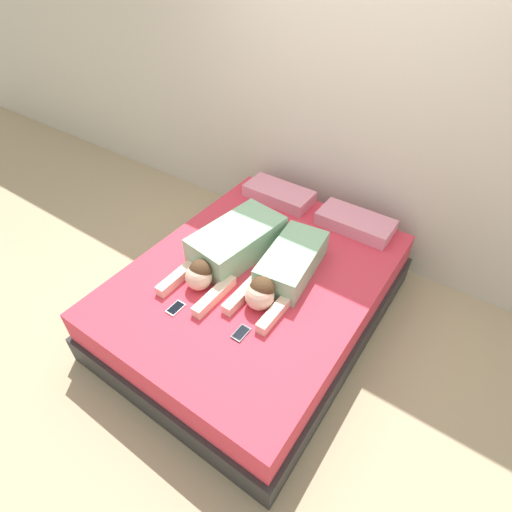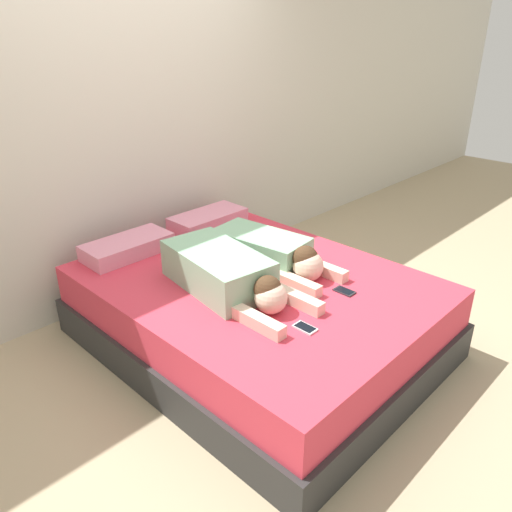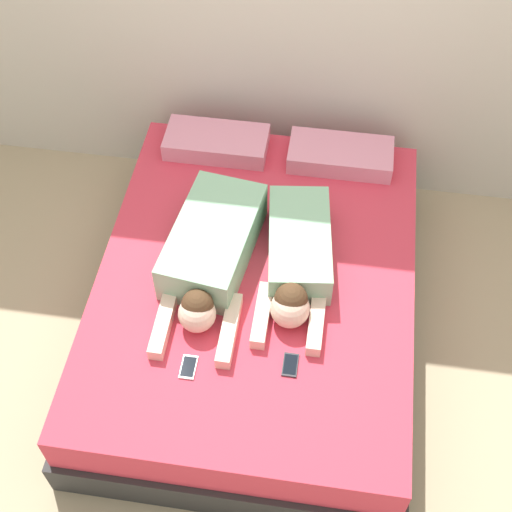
# 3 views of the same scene
# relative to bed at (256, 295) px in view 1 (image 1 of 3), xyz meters

# --- Properties ---
(ground_plane) EXTENTS (12.00, 12.00, 0.00)m
(ground_plane) POSITION_rel_bed_xyz_m (0.00, 0.00, -0.24)
(ground_plane) COLOR tan
(wall_back) EXTENTS (12.00, 0.06, 2.60)m
(wall_back) POSITION_rel_bed_xyz_m (0.00, 1.22, 1.06)
(wall_back) COLOR beige
(wall_back) RESTS_ON ground_plane
(bed) EXTENTS (1.66, 2.14, 0.48)m
(bed) POSITION_rel_bed_xyz_m (0.00, 0.00, 0.00)
(bed) COLOR #2D2D2D
(bed) RESTS_ON ground_plane
(pillow_head_left) EXTENTS (0.59, 0.29, 0.11)m
(pillow_head_left) POSITION_rel_bed_xyz_m (-0.36, 0.87, 0.30)
(pillow_head_left) COLOR pink
(pillow_head_left) RESTS_ON bed
(pillow_head_right) EXTENTS (0.59, 0.29, 0.11)m
(pillow_head_right) POSITION_rel_bed_xyz_m (0.36, 0.87, 0.30)
(pillow_head_right) COLOR pink
(pillow_head_right) RESTS_ON bed
(person_left) EXTENTS (0.46, 1.03, 0.23)m
(person_left) POSITION_rel_bed_xyz_m (-0.23, 0.01, 0.35)
(person_left) COLOR #8CBF99
(person_left) RESTS_ON bed
(person_right) EXTENTS (0.38, 0.92, 0.22)m
(person_right) POSITION_rel_bed_xyz_m (0.20, 0.04, 0.34)
(person_right) COLOR #8CBF99
(person_right) RESTS_ON bed
(cell_phone_left) EXTENTS (0.07, 0.12, 0.01)m
(cell_phone_left) POSITION_rel_bed_xyz_m (-0.23, -0.58, 0.25)
(cell_phone_left) COLOR silver
(cell_phone_left) RESTS_ON bed
(cell_phone_right) EXTENTS (0.07, 0.12, 0.01)m
(cell_phone_right) POSITION_rel_bed_xyz_m (0.23, -0.50, 0.25)
(cell_phone_right) COLOR #2D2D33
(cell_phone_right) RESTS_ON bed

